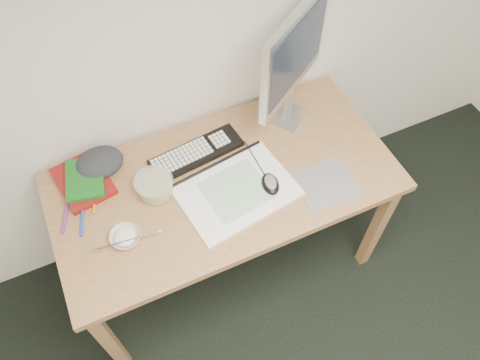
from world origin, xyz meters
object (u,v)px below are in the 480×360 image
(desk, at_px, (225,191))
(rice_bowl, at_px, (125,237))
(sketchpad, at_px, (236,191))
(keyboard, at_px, (196,153))
(monitor, at_px, (294,56))

(desk, xyz_separation_m, rice_bowl, (-0.44, -0.10, 0.10))
(desk, bearing_deg, rice_bowl, -167.48)
(sketchpad, distance_m, rice_bowl, 0.46)
(keyboard, bearing_deg, desk, -78.55)
(monitor, bearing_deg, desk, 173.50)
(desk, distance_m, rice_bowl, 0.46)
(monitor, bearing_deg, sketchpad, -177.11)
(sketchpad, bearing_deg, monitor, 28.38)
(desk, xyz_separation_m, monitor, (0.39, 0.20, 0.43))
(keyboard, distance_m, rice_bowl, 0.47)
(desk, height_order, monitor, monitor)
(desk, distance_m, monitor, 0.62)
(sketchpad, relative_size, rice_bowl, 3.90)
(rice_bowl, bearing_deg, monitor, 19.85)
(rice_bowl, bearing_deg, sketchpad, 2.93)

